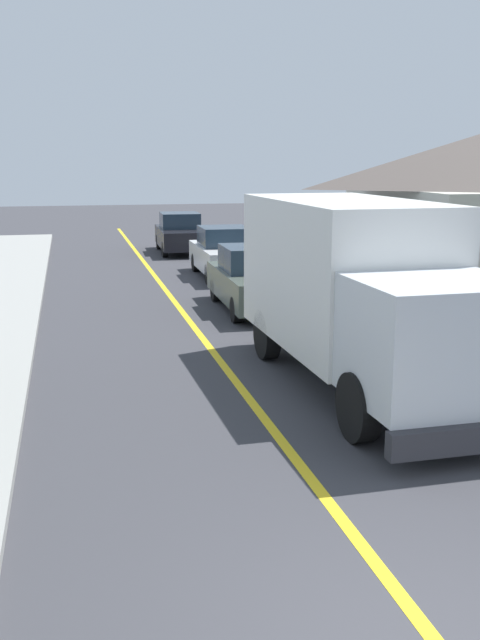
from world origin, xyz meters
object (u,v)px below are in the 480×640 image
(parked_car_far, at_px, (180,234))
(stop_sign, at_px, (422,254))
(box_truck, at_px, (358,285))
(parked_car_mid, at_px, (225,253))
(parked_car_near, at_px, (255,280))
(parked_van_across, at_px, (357,270))

(parked_car_far, distance_m, stop_sign, 16.53)
(box_truck, relative_size, stop_sign, 2.73)
(parked_car_mid, relative_size, stop_sign, 1.67)
(parked_car_near, relative_size, parked_car_far, 0.99)
(parked_car_near, relative_size, parked_van_across, 1.00)
(parked_car_mid, distance_m, parked_car_far, 6.86)
(parked_car_far, bearing_deg, box_truck, -89.33)
(parked_car_far, height_order, stop_sign, stop_sign)
(parked_car_near, xyz_separation_m, stop_sign, (2.83, -3.76, 1.06))
(parked_car_near, distance_m, parked_car_mid, 5.65)
(box_truck, bearing_deg, parked_car_mid, 88.80)
(parked_van_across, bearing_deg, parked_car_mid, 122.23)
(parked_car_mid, distance_m, parked_van_across, 5.42)
(parked_car_mid, distance_m, stop_sign, 9.76)
(parked_van_across, bearing_deg, parked_car_far, 106.47)
(parked_car_far, bearing_deg, parked_car_near, -89.60)
(parked_car_far, height_order, parked_van_across, same)
(parked_van_across, distance_m, stop_sign, 4.95)
(parked_car_far, xyz_separation_m, stop_sign, (2.91, -16.24, 1.06))
(box_truck, xyz_separation_m, parked_car_far, (-0.23, 19.22, -0.97))
(parked_car_mid, xyz_separation_m, parked_car_far, (-0.49, 6.84, 0.00))
(parked_car_near, bearing_deg, parked_van_across, 17.76)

